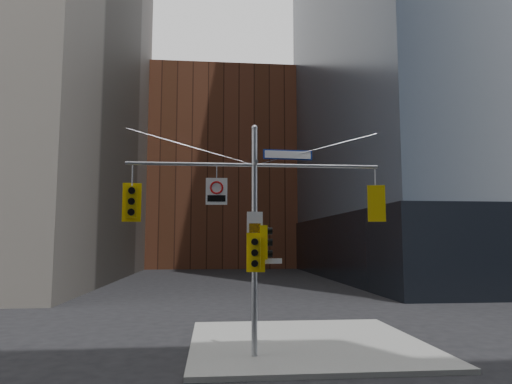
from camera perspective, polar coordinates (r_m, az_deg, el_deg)
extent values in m
plane|color=black|center=(12.76, 0.68, -22.57)|extent=(160.00, 160.00, 0.00)
cube|color=gray|center=(16.88, 6.28, -18.21)|extent=(8.00, 8.00, 0.15)
cube|color=black|center=(53.01, 28.32, -6.10)|extent=(36.40, 36.40, 6.00)
cube|color=brown|center=(70.95, -4.31, 2.26)|extent=(26.00, 20.00, 28.00)
cylinder|color=#96999F|center=(14.23, -0.19, -6.19)|extent=(0.18, 0.18, 7.20)
sphere|color=#96999F|center=(14.68, -0.19, 8.01)|extent=(0.20, 0.20, 0.20)
cylinder|color=#96999F|center=(14.39, -8.16, 3.48)|extent=(4.00, 0.11, 0.11)
cylinder|color=#96999F|center=(14.75, 7.58, 3.23)|extent=(4.00, 0.11, 0.11)
cylinder|color=#96999F|center=(14.09, -0.06, 3.62)|extent=(0.10, 0.70, 0.10)
cylinder|color=#96999F|center=(14.49, -8.13, 5.62)|extent=(4.00, 0.02, 1.12)
cylinder|color=#96999F|center=(14.85, 7.55, 5.33)|extent=(4.00, 0.02, 1.12)
cube|color=#DFBB0B|center=(14.44, -15.29, -1.20)|extent=(0.34, 0.26, 0.97)
cube|color=#DFBB0B|center=(14.60, -15.26, -1.26)|extent=(0.57, 0.12, 1.21)
cylinder|color=black|center=(14.28, -15.27, 0.16)|extent=(0.22, 0.17, 0.20)
cylinder|color=black|center=(14.36, -15.26, 0.13)|extent=(0.18, 0.04, 0.18)
cylinder|color=black|center=(14.25, -15.31, -1.14)|extent=(0.22, 0.17, 0.20)
cylinder|color=black|center=(14.33, -15.30, -1.16)|extent=(0.18, 0.04, 0.18)
cylinder|color=black|center=(14.23, -15.35, -2.44)|extent=(0.22, 0.17, 0.20)
cylinder|color=black|center=(14.30, -15.34, -2.46)|extent=(0.18, 0.04, 0.18)
cube|color=#DFBB0B|center=(15.15, 14.75, -1.44)|extent=(0.34, 0.28, 0.94)
cube|color=#DFBB0B|center=(14.99, 14.83, -1.39)|extent=(0.55, 0.15, 1.17)
cylinder|color=black|center=(15.35, 14.62, -0.33)|extent=(0.22, 0.18, 0.20)
cylinder|color=black|center=(15.28, 14.66, -0.30)|extent=(0.17, 0.05, 0.17)
cylinder|color=black|center=(15.33, 14.65, -1.49)|extent=(0.22, 0.18, 0.20)
cylinder|color=black|center=(15.25, 14.69, -1.47)|extent=(0.17, 0.05, 0.17)
cylinder|color=black|center=(15.30, 14.69, -2.67)|extent=(0.22, 0.18, 0.20)
cylinder|color=black|center=(15.23, 14.72, -2.65)|extent=(0.17, 0.05, 0.17)
cube|color=#DFBB0B|center=(14.26, 0.93, -6.31)|extent=(0.26, 0.35, 1.05)
cylinder|color=black|center=(14.28, 1.74, -4.90)|extent=(0.17, 0.23, 0.22)
cylinder|color=black|center=(14.27, 1.42, -4.90)|extent=(0.03, 0.19, 0.19)
cylinder|color=black|center=(14.27, 1.74, -6.31)|extent=(0.17, 0.23, 0.22)
cylinder|color=black|center=(14.27, 1.42, -6.31)|extent=(0.03, 0.19, 0.19)
cylinder|color=black|center=(14.28, 1.75, -7.72)|extent=(0.17, 0.23, 0.22)
cylinder|color=black|center=(14.27, 1.42, -7.72)|extent=(0.03, 0.19, 0.19)
cube|color=#DFBB0B|center=(13.96, -0.09, -7.58)|extent=(0.35, 0.27, 0.97)
cube|color=#DFBB0B|center=(14.12, -0.03, -7.56)|extent=(0.57, 0.14, 1.20)
cylinder|color=black|center=(13.77, -0.15, -6.25)|extent=(0.23, 0.18, 0.20)
cylinder|color=black|center=(13.84, -0.13, -6.25)|extent=(0.18, 0.05, 0.18)
cylinder|color=black|center=(13.77, -0.15, -7.59)|extent=(0.23, 0.18, 0.20)
cylinder|color=black|center=(13.85, -0.13, -7.59)|extent=(0.18, 0.05, 0.18)
cylinder|color=black|center=(13.78, -0.15, -8.93)|extent=(0.23, 0.18, 0.20)
cylinder|color=#0CE559|center=(13.86, -0.13, -8.92)|extent=(0.18, 0.05, 0.18)
cube|color=navy|center=(14.63, 3.99, 4.66)|extent=(1.59, 0.15, 0.31)
cube|color=silver|center=(14.60, 4.01, 4.68)|extent=(1.50, 0.11, 0.24)
cube|color=silver|center=(14.24, -4.96, 0.09)|extent=(0.67, 0.05, 0.84)
torus|color=#B20A0A|center=(14.23, -4.95, 0.54)|extent=(0.41, 0.07, 0.41)
cube|color=black|center=(14.19, -4.96, -0.80)|extent=(0.56, 0.03, 0.20)
cube|color=silver|center=(14.12, -0.15, -3.80)|extent=(0.50, 0.07, 0.65)
cube|color=#D88C00|center=(14.10, -0.14, -4.52)|extent=(0.36, 0.04, 0.29)
cube|color=silver|center=(14.29, 1.62, -8.63)|extent=(0.83, 0.10, 0.17)
cube|color=#145926|center=(14.70, -0.36, -9.26)|extent=(0.11, 0.67, 0.13)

